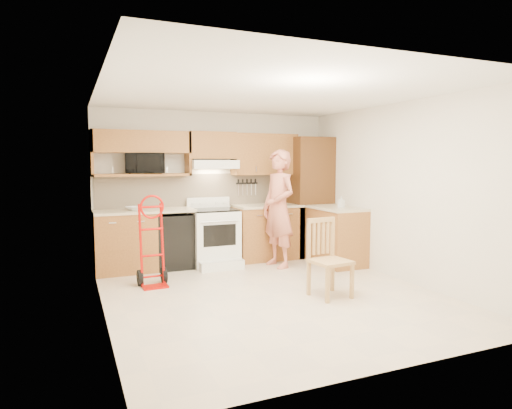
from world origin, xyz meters
TOP-DOWN VIEW (x-y plane):
  - floor at (0.00, 0.00)m, footprint 4.00×4.50m
  - ceiling at (0.00, 0.00)m, footprint 4.00×4.50m
  - wall_back at (0.00, 2.26)m, footprint 4.00×0.02m
  - wall_front at (0.00, -2.26)m, footprint 4.00×0.02m
  - wall_left at (-2.01, 0.00)m, footprint 0.02×4.50m
  - wall_right at (2.01, 0.00)m, footprint 0.02×4.50m
  - backsplash at (0.00, 2.23)m, footprint 3.92×0.03m
  - lower_cab_left at (-1.55, 1.95)m, footprint 0.90×0.60m
  - dishwasher at (-0.80, 1.95)m, footprint 0.60×0.60m
  - lower_cab_right at (0.83, 1.95)m, footprint 1.14×0.60m
  - countertop_left at (-1.25, 1.95)m, footprint 1.50×0.63m
  - countertop_right at (0.83, 1.95)m, footprint 1.14×0.63m
  - cab_return_right at (1.70, 1.15)m, footprint 0.60×1.00m
  - countertop_return at (1.70, 1.15)m, footprint 0.63×1.00m
  - pantry_tall at (1.65, 1.95)m, footprint 0.70×0.60m
  - upper_cab_left at (-1.25, 2.08)m, footprint 1.50×0.33m
  - upper_shelf_mw at (-1.25, 2.08)m, footprint 1.50×0.33m
  - upper_cab_center at (-0.12, 2.08)m, footprint 0.76×0.33m
  - upper_cab_right at (0.83, 2.08)m, footprint 1.14×0.33m
  - range_hood at (-0.12, 2.02)m, footprint 0.76×0.46m
  - knife_strip at (0.55, 2.21)m, footprint 0.40×0.05m
  - microwave at (-1.21, 2.08)m, footprint 0.60×0.43m
  - range at (-0.17, 1.81)m, footprint 0.73×0.96m
  - person at (0.75, 1.35)m, footprint 0.57×0.75m
  - hand_truck at (-1.30, 0.97)m, footprint 0.45×0.42m
  - dining_chair at (0.63, -0.37)m, footprint 0.48×0.52m
  - soap_bottle at (1.70, 1.02)m, footprint 0.09×0.09m
  - bowl at (-1.41, 1.95)m, footprint 0.29×0.29m

SIDE VIEW (x-z plane):
  - floor at x=0.00m, z-range -0.02..0.00m
  - dishwasher at x=-0.80m, z-range 0.00..0.85m
  - lower_cab_left at x=-1.55m, z-range 0.00..0.90m
  - lower_cab_right at x=0.83m, z-range 0.00..0.90m
  - cab_return_right at x=1.70m, z-range 0.00..0.90m
  - dining_chair at x=0.63m, z-range 0.00..0.97m
  - range at x=-0.17m, z-range 0.00..1.08m
  - hand_truck at x=-1.30m, z-range 0.00..1.11m
  - countertop_left at x=-1.25m, z-range 0.90..0.94m
  - countertop_right at x=0.83m, z-range 0.90..0.94m
  - countertop_return at x=1.70m, z-range 0.90..0.94m
  - person at x=0.75m, z-range 0.00..1.86m
  - bowl at x=-1.41m, z-range 0.94..1.00m
  - soap_bottle at x=1.70m, z-range 0.94..1.12m
  - pantry_tall at x=1.65m, z-range 0.00..2.10m
  - backsplash at x=0.00m, z-range 0.92..1.48m
  - knife_strip at x=0.55m, z-range 1.09..1.39m
  - wall_back at x=0.00m, z-range 0.00..2.50m
  - wall_front at x=0.00m, z-range 0.00..2.50m
  - wall_left at x=-2.01m, z-range 0.00..2.50m
  - wall_right at x=2.01m, z-range 0.00..2.50m
  - upper_shelf_mw at x=-1.25m, z-range 1.45..1.49m
  - range_hood at x=-0.12m, z-range 1.56..1.70m
  - microwave at x=-1.21m, z-range 1.49..1.81m
  - upper_cab_right at x=0.83m, z-range 1.45..2.15m
  - upper_cab_center at x=-0.12m, z-range 1.72..2.16m
  - upper_cab_left at x=-1.25m, z-range 1.81..2.15m
  - ceiling at x=0.00m, z-range 2.50..2.52m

